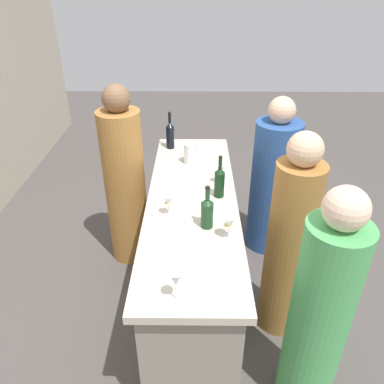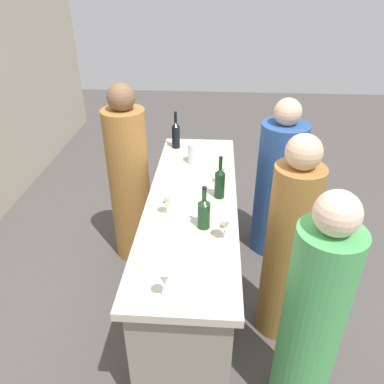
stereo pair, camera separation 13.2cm
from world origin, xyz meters
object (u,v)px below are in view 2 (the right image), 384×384
object	(u,v)px
person_left_guest	(278,186)
water_pitcher	(194,153)
wine_glass_near_left	(225,225)
person_right_guest	(311,323)
person_server_behind	(129,183)
wine_glass_far_left	(167,201)
wine_glass_near_center	(222,172)
person_center_guest	(288,250)
wine_glass_near_right	(164,280)
wine_bottle_center_near_black	(176,134)
wine_bottle_leftmost_olive_green	(204,212)
wine_bottle_second_left_dark_green	(220,182)

from	to	relation	value
person_left_guest	water_pitcher	bearing A→B (deg)	3.23
wine_glass_near_left	person_right_guest	size ratio (longest dim) A/B	0.10
water_pitcher	person_left_guest	distance (m)	0.84
wine_glass_near_left	person_server_behind	bearing A→B (deg)	39.30
wine_glass_far_left	wine_glass_near_center	bearing A→B (deg)	-39.80
wine_glass_near_center	person_server_behind	size ratio (longest dim) A/B	0.09
person_center_guest	wine_glass_near_right	bearing A→B (deg)	37.26
wine_bottle_center_near_black	wine_glass_near_left	distance (m)	1.39
wine_glass_near_center	wine_glass_near_right	distance (m)	1.20
wine_glass_near_right	wine_bottle_leftmost_olive_green	bearing A→B (deg)	-15.06
wine_glass_near_left	wine_glass_near_right	distance (m)	0.58
wine_glass_near_left	water_pitcher	distance (m)	1.05
wine_bottle_leftmost_olive_green	wine_bottle_second_left_dark_green	distance (m)	0.38
person_server_behind	person_left_guest	bearing A→B (deg)	29.07
wine_bottle_leftmost_olive_green	person_right_guest	bearing A→B (deg)	-130.45
wine_glass_near_center	person_server_behind	distance (m)	0.90
person_left_guest	person_center_guest	distance (m)	0.97
wine_bottle_second_left_dark_green	person_server_behind	xyz separation A→B (m)	(0.50, 0.77, -0.32)
wine_glass_far_left	water_pitcher	size ratio (longest dim) A/B	0.85
wine_bottle_center_near_black	wine_bottle_leftmost_olive_green	bearing A→B (deg)	-166.07
wine_bottle_leftmost_olive_green	wine_glass_near_right	bearing A→B (deg)	164.94
water_pitcher	person_left_guest	xyz separation A→B (m)	(0.14, -0.74, -0.36)
wine_bottle_leftmost_olive_green	person_center_guest	world-z (taller)	person_center_guest
wine_bottle_leftmost_olive_green	water_pitcher	xyz separation A→B (m)	(0.90, 0.11, -0.02)
person_server_behind	wine_bottle_second_left_dark_green	bearing A→B (deg)	-11.21
wine_bottle_second_left_dark_green	person_center_guest	bearing A→B (deg)	-122.49
wine_glass_near_right	person_right_guest	distance (m)	0.85
wine_bottle_leftmost_olive_green	person_right_guest	size ratio (longest dim) A/B	0.19
wine_bottle_leftmost_olive_green	wine_bottle_second_left_dark_green	bearing A→B (deg)	-14.47
wine_glass_near_left	wine_glass_near_right	xyz separation A→B (m)	(-0.50, 0.29, 0.02)
wine_bottle_leftmost_olive_green	person_server_behind	world-z (taller)	person_server_behind
wine_glass_near_center	wine_glass_near_right	world-z (taller)	wine_glass_near_right
wine_bottle_center_near_black	wine_glass_near_center	world-z (taller)	wine_bottle_center_near_black
person_server_behind	wine_bottle_leftmost_olive_green	bearing A→B (deg)	-30.46
wine_bottle_second_left_dark_green	person_server_behind	world-z (taller)	person_server_behind
wine_bottle_center_near_black	person_server_behind	xyz separation A→B (m)	(-0.34, 0.38, -0.32)
wine_glass_near_left	wine_glass_far_left	xyz separation A→B (m)	(0.24, 0.38, -0.00)
person_left_guest	person_server_behind	distance (m)	1.32
person_server_behind	wine_glass_far_left	bearing A→B (deg)	-38.27
wine_glass_far_left	person_center_guest	size ratio (longest dim) A/B	0.09
person_right_guest	person_center_guest	bearing A→B (deg)	-95.46
wine_bottle_leftmost_olive_green	wine_glass_near_right	world-z (taller)	wine_bottle_leftmost_olive_green
person_center_guest	wine_bottle_center_near_black	bearing A→B (deg)	-58.76
wine_bottle_leftmost_olive_green	wine_glass_near_center	world-z (taller)	wine_bottle_leftmost_olive_green
wine_bottle_second_left_dark_green	person_right_guest	size ratio (longest dim) A/B	0.21
wine_bottle_second_left_dark_green	wine_bottle_center_near_black	bearing A→B (deg)	25.27
wine_bottle_leftmost_olive_green	wine_glass_far_left	world-z (taller)	wine_bottle_leftmost_olive_green
wine_glass_far_left	person_server_behind	size ratio (longest dim) A/B	0.09
wine_glass_far_left	person_left_guest	size ratio (longest dim) A/B	0.10
person_server_behind	water_pitcher	bearing A→B (deg)	25.13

